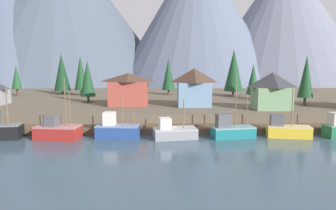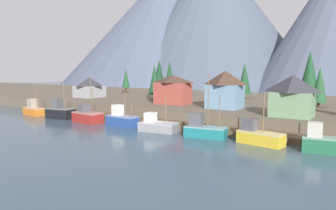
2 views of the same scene
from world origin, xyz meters
The scene contains 23 objects.
ground_plane centered at (0.00, 20.00, -0.50)m, with size 400.00×400.00×1.00m, color #384C5B.
dock centered at (0.00, 1.99, 0.50)m, with size 80.00×4.00×1.60m.
shoreline_bank centered at (0.00, 32.00, 1.25)m, with size 400.00×56.00×2.50m, color brown.
mountain_west_peak centered at (-92.80, 147.31, 42.10)m, with size 155.76×155.76×84.19m, color #4C566B.
mountain_central_peak centered at (-58.83, 141.82, 42.27)m, with size 125.86×125.86×84.55m, color #475160.
mountain_east_peak centered at (18.05, 128.11, 37.02)m, with size 90.12×90.12×74.04m, color slate.
mountain_far_ridge centered at (66.47, 130.70, 34.93)m, with size 93.28×93.28×69.86m, color slate.
fishing_boat_red centered at (-16.62, -2.12, 1.19)m, with size 6.61×3.93×8.90m.
fishing_boat_blue centered at (-8.05, -1.65, 1.24)m, with size 6.44×3.06×6.21m.
fishing_boat_grey centered at (0.42, -2.23, 0.99)m, with size 6.67×4.05×5.77m.
fishing_boat_teal centered at (8.96, -2.01, 1.19)m, with size 6.61×3.63×9.63m.
fishing_boat_yellow centered at (17.35, -1.82, 1.14)m, with size 6.58×3.45×7.33m.
house_red centered at (-8.01, 15.51, 5.84)m, with size 8.05×4.72×6.55m.
house_green centered at (18.96, 9.88, 6.00)m, with size 6.80×5.06×6.83m.
house_blue centered at (5.07, 14.54, 6.34)m, with size 6.72×5.67×7.51m.
conifer_near_left centered at (-38.99, 35.00, 7.47)m, with size 2.54×2.54×8.14m.
conifer_near_right centered at (-28.66, 39.42, 8.53)m, with size 4.37×4.37×11.04m.
conifer_mid_left centered at (20.49, 27.15, 7.18)m, with size 3.18×3.18×8.37m.
conifer_mid_right centered at (27.55, 14.95, 8.32)m, with size 3.02×3.02×10.03m.
conifer_back_left centered at (-17.50, 21.57, 7.66)m, with size 3.26×3.26×9.07m.
conifer_back_right centered at (0.50, 37.92, 7.94)m, with size 3.52×3.52×9.59m.
conifer_centre centered at (-22.81, 36.66, 8.45)m, with size 3.43×3.43×10.48m.
conifer_far_left centered at (17.31, 33.96, 9.18)m, with size 4.81×4.81×12.05m.
Camera 1 is at (-1.33, -47.41, 11.00)m, focal length 33.61 mm.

